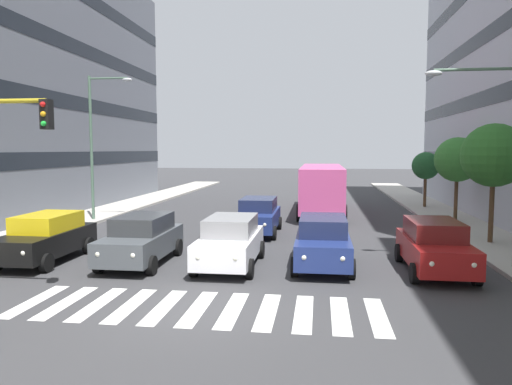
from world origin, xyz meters
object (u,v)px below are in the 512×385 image
Objects in this scene: street_tree_3 at (426,166)px; car_2 at (230,241)px; street_lamp_left at (503,142)px; car_0 at (434,246)px; car_row2_0 at (258,215)px; car_3 at (142,239)px; bus_behind_traffic at (322,184)px; street_tree_2 at (457,160)px; car_4 at (46,237)px; car_1 at (323,241)px; street_tree_1 at (494,156)px; street_lamp_right at (97,134)px.

car_2 is at bearing 59.95° from street_tree_3.
car_0 is at bearing 12.41° from street_lamp_left.
street_lamp_left is at bearing 146.14° from car_row2_0.
bus_behind_traffic is (-6.40, -14.31, 0.97)m from car_3.
street_lamp_left reaches higher than car_row2_0.
street_tree_2 reaches higher than car_2.
car_2 and car_4 have the same top height.
street_tree_3 is at bearing -94.06° from street_lamp_left.
car_2 is 1.00× the size of car_3.
car_0 is 1.00× the size of car_1.
street_lamp_left is (-5.80, -0.17, 3.40)m from car_1.
car_row2_0 is 0.89× the size of street_tree_1.
street_tree_2 is at bearing -172.55° from street_lamp_right.
street_lamp_left is at bearing -177.39° from car_4.
car_row2_0 is 10.62m from street_tree_1.
street_tree_3 reaches higher than car_1.
car_0 is at bearing -179.10° from car_2.
street_lamp_right reaches higher than car_4.
bus_behind_traffic reaches higher than car_row2_0.
bus_behind_traffic is (3.65, -14.22, 0.97)m from car_0.
street_lamp_right is 1.59× the size of street_tree_1.
car_row2_0 is at bearing -117.19° from car_3.
bus_behind_traffic is 13.77m from street_lamp_right.
street_lamp_right is at bearing -75.33° from car_4.
street_lamp_left is 20.09m from street_lamp_right.
street_lamp_left reaches higher than car_4.
street_lamp_right is 1.73× the size of street_tree_2.
car_4 is 1.00× the size of car_row2_0.
car_row2_0 is 0.56× the size of street_lamp_right.
street_tree_1 is 1.34× the size of street_tree_3.
car_3 is 1.00× the size of car_row2_0.
car_1 is at bearing 32.95° from street_tree_1.
street_tree_1 reaches higher than car_3.
car_1 is 1.00× the size of car_4.
car_1 is at bearing -176.86° from car_4.
bus_behind_traffic is at bearing 25.29° from street_tree_3.
car_2 is at bearing -178.84° from car_4.
car_2 and car_3 have the same top height.
street_lamp_left is (-12.20, -0.57, 3.40)m from car_3.
car_4 is at bearing 46.32° from street_tree_3.
street_tree_1 is at bearing 90.14° from street_tree_3.
street_tree_3 is (-13.41, -17.63, 2.05)m from car_3.
street_tree_2 is (-1.63, -11.11, -0.81)m from street_lamp_left.
car_1 is 3.21m from car_2.
street_tree_3 reaches higher than car_3.
car_2 is at bearing 88.82° from car_row2_0.
street_lamp_right is (12.38, 5.22, 3.03)m from bus_behind_traffic.
street_lamp_right is (16.03, -9.00, 4.01)m from car_0.
street_lamp_right is (2.42, -9.24, 4.01)m from car_4.
street_lamp_left is at bearing -176.30° from car_2.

